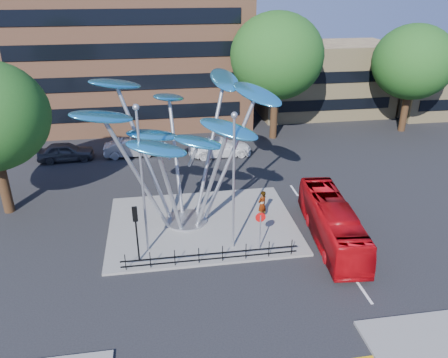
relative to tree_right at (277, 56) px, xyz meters
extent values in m
plane|color=black|center=(-8.00, -22.00, -8.04)|extent=(120.00, 120.00, 0.00)
cube|color=slate|center=(-9.00, -16.00, -7.96)|extent=(12.00, 9.00, 0.15)
cube|color=tan|center=(8.00, 8.00, -4.04)|extent=(15.00, 8.00, 8.00)
cube|color=tan|center=(22.00, 6.00, -4.54)|extent=(12.00, 8.00, 7.00)
cylinder|color=black|center=(0.00, 0.00, -5.18)|extent=(0.70, 0.70, 5.72)
ellipsoid|color=#144715|center=(0.00, 0.00, 0.02)|extent=(8.80, 8.80, 8.10)
cylinder|color=black|center=(-22.00, -12.00, -5.62)|extent=(0.70, 0.70, 4.84)
cylinder|color=black|center=(14.00, 0.00, -5.51)|extent=(0.70, 0.70, 5.06)
ellipsoid|color=#144715|center=(14.00, 0.00, -0.91)|extent=(8.00, 8.00, 7.36)
cylinder|color=#9EA0A5|center=(-10.00, -15.50, -7.83)|extent=(2.80, 2.80, 0.12)
cylinder|color=#9EA0A5|center=(-11.20, -16.10, -3.99)|extent=(0.24, 0.24, 7.80)
ellipsoid|color=#319FD5|center=(-14.40, -17.10, -0.09)|extent=(3.92, 2.95, 1.39)
cylinder|color=#9EA0A5|center=(-10.40, -16.50, -4.69)|extent=(0.24, 0.24, 6.40)
ellipsoid|color=#319FD5|center=(-11.60, -18.70, -1.49)|extent=(3.47, 1.78, 1.31)
cylinder|color=#9EA0A5|center=(-9.40, -16.30, -4.39)|extent=(0.24, 0.24, 7.00)
ellipsoid|color=#319FD5|center=(-7.60, -17.90, -0.89)|extent=(3.81, 3.11, 1.36)
cylinder|color=#9EA0A5|center=(-8.80, -15.50, -3.79)|extent=(0.24, 0.24, 8.20)
ellipsoid|color=#319FD5|center=(-5.40, -15.10, 0.31)|extent=(3.52, 4.06, 1.44)
cylinder|color=#9EA0A5|center=(-9.20, -14.60, -3.59)|extent=(0.24, 0.24, 8.60)
ellipsoid|color=#319FD5|center=(-7.00, -12.60, 0.71)|extent=(2.21, 3.79, 1.39)
cylinder|color=#9EA0A5|center=(-10.20, -14.50, -4.19)|extent=(0.24, 0.24, 7.40)
ellipsoid|color=#319FD5|center=(-10.60, -11.90, -0.49)|extent=(3.02, 3.71, 1.34)
cylinder|color=#9EA0A5|center=(-11.00, -15.10, -3.49)|extent=(0.24, 0.24, 8.80)
ellipsoid|color=#319FD5|center=(-13.80, -13.70, 0.91)|extent=(3.88, 3.60, 1.42)
ellipsoid|color=#319FD5|center=(-11.80, -15.30, -1.89)|extent=(3.40, 1.96, 1.13)
ellipsoid|color=#319FD5|center=(-9.10, -15.90, -2.29)|extent=(3.39, 2.16, 1.11)
cylinder|color=#9EA0A5|center=(-12.50, -18.50, -3.64)|extent=(0.14, 0.14, 8.50)
sphere|color=#9EA0A5|center=(-12.50, -18.50, 0.73)|extent=(0.36, 0.36, 0.36)
cylinder|color=#9EA0A5|center=(-7.50, -19.00, -3.89)|extent=(0.14, 0.14, 8.00)
sphere|color=#9EA0A5|center=(-7.50, -19.00, 0.23)|extent=(0.36, 0.36, 0.36)
cylinder|color=black|center=(-13.00, -19.50, -6.29)|extent=(0.10, 0.10, 3.20)
cube|color=black|center=(-13.00, -19.50, -4.89)|extent=(0.28, 0.18, 0.85)
sphere|color=#FF0C0C|center=(-13.00, -19.50, -4.61)|extent=(0.18, 0.18, 0.18)
cylinder|color=#9EA0A5|center=(-6.00, -19.50, -6.74)|extent=(0.08, 0.08, 2.30)
cylinder|color=red|center=(-6.00, -19.47, -5.74)|extent=(0.60, 0.04, 0.60)
cube|color=white|center=(-6.00, -19.45, -5.74)|extent=(0.42, 0.03, 0.10)
cylinder|color=black|center=(-13.70, -20.30, -7.39)|extent=(0.05, 0.05, 1.00)
cylinder|color=black|center=(-12.36, -20.30, -7.39)|extent=(0.05, 0.05, 1.00)
cylinder|color=black|center=(-11.01, -20.30, -7.39)|extent=(0.05, 0.05, 1.00)
cylinder|color=black|center=(-9.67, -20.30, -7.39)|extent=(0.05, 0.05, 1.00)
cylinder|color=black|center=(-8.33, -20.30, -7.39)|extent=(0.05, 0.05, 1.00)
cylinder|color=black|center=(-6.99, -20.30, -7.39)|extent=(0.05, 0.05, 1.00)
cylinder|color=black|center=(-5.64, -20.30, -7.39)|extent=(0.05, 0.05, 1.00)
cylinder|color=black|center=(-4.30, -20.30, -7.39)|extent=(0.05, 0.05, 1.00)
cube|color=black|center=(-9.00, -20.30, -7.34)|extent=(10.00, 0.06, 0.06)
cube|color=black|center=(-9.00, -20.30, -7.69)|extent=(10.00, 0.06, 0.06)
imported|color=#AF080E|center=(-1.40, -18.97, -6.78)|extent=(3.01, 9.20, 2.52)
imported|color=gray|center=(-5.00, -15.88, -6.90)|extent=(0.86, 0.79, 1.97)
imported|color=#3E4045|center=(-19.62, -2.95, -7.22)|extent=(4.89, 2.23, 1.63)
imported|color=#A2A4AA|center=(-13.93, -2.84, -7.24)|extent=(4.83, 1.70, 1.59)
imported|color=white|center=(-6.02, -3.94, -7.21)|extent=(5.78, 2.50, 1.65)
camera|label=1|loc=(-11.48, -40.57, 6.74)|focal=35.00mm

